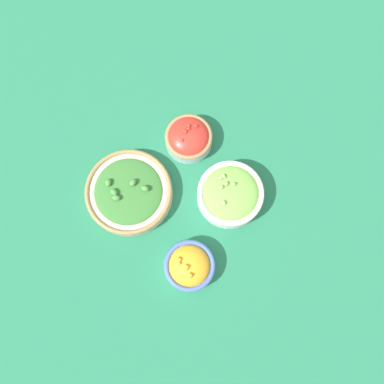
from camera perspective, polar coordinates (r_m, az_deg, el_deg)
name	(u,v)px	position (r m, az deg, el deg)	size (l,w,h in m)	color
ground_plane	(192,194)	(1.10, 0.00, -0.32)	(3.00, 3.00, 0.00)	#23704C
bowl_lettuce	(230,194)	(1.06, 5.12, -0.29)	(0.16, 0.16, 0.08)	white
bowl_cherry_tomatoes	(189,138)	(1.11, -0.44, 7.23)	(0.12, 0.12, 0.07)	#B2C1CC
bowl_broccoli	(129,192)	(1.09, -8.42, -0.02)	(0.22, 0.22, 0.06)	beige
bowl_squash	(189,266)	(1.05, -0.34, -9.82)	(0.12, 0.12, 0.08)	silver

